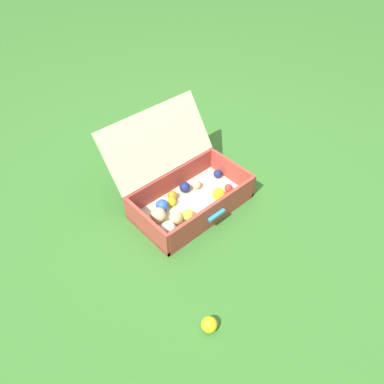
% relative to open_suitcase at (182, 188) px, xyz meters
% --- Properties ---
extents(ground_plane, '(16.00, 16.00, 0.00)m').
position_rel_open_suitcase_xyz_m(ground_plane, '(-0.03, -0.06, -0.11)').
color(ground_plane, '#336B28').
extents(open_suitcase, '(0.63, 0.58, 0.45)m').
position_rel_open_suitcase_xyz_m(open_suitcase, '(0.00, 0.00, 0.00)').
color(open_suitcase, beige).
rests_on(open_suitcase, ground).
extents(stray_ball_on_grass, '(0.07, 0.07, 0.07)m').
position_rel_open_suitcase_xyz_m(stray_ball_on_grass, '(-0.40, -0.63, -0.07)').
color(stray_ball_on_grass, yellow).
rests_on(stray_ball_on_grass, ground).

